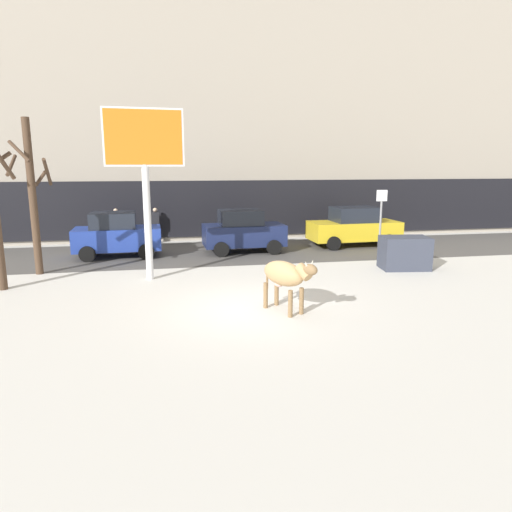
# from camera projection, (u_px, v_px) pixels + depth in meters

# --- Properties ---
(ground_plane) EXTENTS (120.00, 120.00, 0.00)m
(ground_plane) POSITION_uv_depth(u_px,v_px,m) (255.00, 309.00, 12.29)
(ground_plane) COLOR silver
(road_strip) EXTENTS (60.00, 5.60, 0.01)m
(road_strip) POSITION_uv_depth(u_px,v_px,m) (221.00, 252.00, 20.14)
(road_strip) COLOR #514F4C
(road_strip) RESTS_ON ground
(building_facade) EXTENTS (44.00, 6.10, 13.00)m
(building_facade) POSITION_uv_depth(u_px,v_px,m) (207.00, 114.00, 25.08)
(building_facade) COLOR #A39989
(building_facade) RESTS_ON ground
(cow_tan) EXTENTS (1.26, 1.87, 1.54)m
(cow_tan) POSITION_uv_depth(u_px,v_px,m) (285.00, 275.00, 11.91)
(cow_tan) COLOR tan
(cow_tan) RESTS_ON ground
(billboard) EXTENTS (2.53, 0.39, 5.56)m
(billboard) POSITION_uv_depth(u_px,v_px,m) (144.00, 148.00, 14.62)
(billboard) COLOR silver
(billboard) RESTS_ON ground
(car_blue_hatchback) EXTENTS (3.57, 2.04, 1.86)m
(car_blue_hatchback) POSITION_uv_depth(u_px,v_px,m) (117.00, 235.00, 19.06)
(car_blue_hatchback) COLOR #233D9E
(car_blue_hatchback) RESTS_ON ground
(car_navy_hatchback) EXTENTS (3.57, 2.04, 1.86)m
(car_navy_hatchback) POSITION_uv_depth(u_px,v_px,m) (243.00, 231.00, 20.04)
(car_navy_hatchback) COLOR #19234C
(car_navy_hatchback) RESTS_ON ground
(car_yellow_sedan) EXTENTS (4.27, 2.12, 1.84)m
(car_yellow_sedan) POSITION_uv_depth(u_px,v_px,m) (354.00, 227.00, 21.57)
(car_yellow_sedan) COLOR gold
(car_yellow_sedan) RESTS_ON ground
(pedestrian_near_billboard) EXTENTS (0.36, 0.24, 1.73)m
(pedestrian_near_billboard) POSITION_uv_depth(u_px,v_px,m) (156.00, 225.00, 22.34)
(pedestrian_near_billboard) COLOR #282833
(pedestrian_near_billboard) RESTS_ON ground
(pedestrian_by_cars) EXTENTS (0.36, 0.24, 1.73)m
(pedestrian_by_cars) POSITION_uv_depth(u_px,v_px,m) (117.00, 226.00, 22.01)
(pedestrian_by_cars) COLOR #282833
(pedestrian_by_cars) RESTS_ON ground
(bare_tree_right_lot) EXTENTS (1.29, 1.24, 5.35)m
(bare_tree_right_lot) POSITION_uv_depth(u_px,v_px,m) (32.00, 193.00, 15.67)
(bare_tree_right_lot) COLOR #4C3828
(bare_tree_right_lot) RESTS_ON ground
(dumpster) EXTENTS (1.83, 1.31, 1.20)m
(dumpster) POSITION_uv_depth(u_px,v_px,m) (405.00, 253.00, 16.90)
(dumpster) COLOR #383D4C
(dumpster) RESTS_ON ground
(street_sign) EXTENTS (0.44, 0.08, 2.82)m
(street_sign) POSITION_uv_depth(u_px,v_px,m) (381.00, 219.00, 18.14)
(street_sign) COLOR gray
(street_sign) RESTS_ON ground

